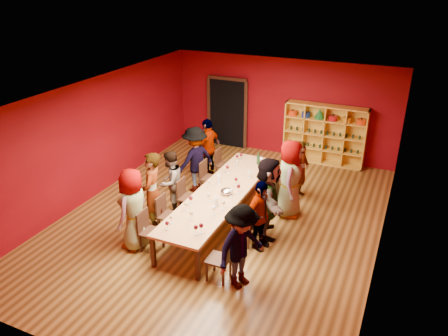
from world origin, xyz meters
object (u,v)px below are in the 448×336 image
at_px(chair_person_right_3, 271,192).
at_px(wine_bottle, 258,160).
at_px(person_left_3, 195,160).
at_px(person_right_3, 290,179).
at_px(chair_person_left_2, 185,195).
at_px(chair_person_right_0, 222,257).
at_px(tasting_table, 222,193).
at_px(person_left_4, 208,148).
at_px(chair_person_left_1, 166,213).
at_px(person_left_1, 152,192).
at_px(person_left_0, 133,209).
at_px(shelving_unit, 325,131).
at_px(spittoon_bowl, 226,191).
at_px(person_right_0, 241,247).
at_px(chair_person_right_1, 248,224).
at_px(chair_person_left_0, 148,229).
at_px(person_right_4, 301,170).
at_px(chair_person_left_4, 222,162).
at_px(chair_person_right_4, 284,176).
at_px(person_right_1, 260,215).
at_px(chair_person_left_3, 207,175).
at_px(chair_person_right_2, 257,212).
at_px(person_right_2, 268,197).
at_px(person_left_2, 170,182).

height_order(chair_person_right_3, wine_bottle, wine_bottle).
distance_m(person_left_3, person_right_3, 2.60).
distance_m(chair_person_left_2, chair_person_right_0, 2.61).
distance_m(tasting_table, person_left_4, 2.40).
bearing_deg(chair_person_right_3, chair_person_left_1, -134.32).
bearing_deg(person_left_1, person_left_0, -18.72).
bearing_deg(wine_bottle, chair_person_left_1, -112.62).
distance_m(shelving_unit, spittoon_bowl, 4.57).
distance_m(chair_person_left_1, person_left_1, 0.53).
height_order(person_right_0, chair_person_right_1, person_right_0).
bearing_deg(person_left_1, chair_person_left_0, 4.86).
height_order(chair_person_right_0, person_right_0, person_right_0).
relative_size(person_left_1, person_right_4, 1.22).
relative_size(person_left_1, chair_person_right_0, 2.09).
xyz_separation_m(chair_person_right_3, spittoon_bowl, (-0.76, -0.95, 0.32)).
distance_m(shelving_unit, chair_person_left_4, 3.31).
bearing_deg(person_left_4, chair_person_right_4, 95.87).
bearing_deg(person_right_1, tasting_table, 77.65).
bearing_deg(person_right_1, shelving_unit, 15.47).
bearing_deg(chair_person_left_3, spittoon_bowl, -47.61).
height_order(person_right_1, person_right_4, person_right_1).
bearing_deg(tasting_table, chair_person_left_3, 130.01).
distance_m(shelving_unit, chair_person_right_2, 4.51).
bearing_deg(person_left_1, person_right_0, 49.93).
height_order(chair_person_left_3, chair_person_right_4, same).
height_order(shelving_unit, chair_person_left_3, shelving_unit).
bearing_deg(person_left_4, chair_person_left_3, 33.34).
bearing_deg(shelving_unit, chair_person_right_4, -101.24).
height_order(chair_person_left_1, chair_person_left_2, same).
bearing_deg(chair_person_right_4, spittoon_bowl, -111.21).
bearing_deg(chair_person_right_4, wine_bottle, -171.34).
bearing_deg(person_right_3, person_left_4, 55.56).
xyz_separation_m(chair_person_right_1, person_right_2, (0.25, 0.54, 0.42)).
relative_size(tasting_table, person_left_3, 2.55).
bearing_deg(chair_person_right_0, chair_person_left_3, 120.81).
bearing_deg(tasting_table, person_left_4, 123.42).
relative_size(person_left_1, person_left_2, 1.21).
relative_size(chair_person_right_3, person_right_4, 0.58).
bearing_deg(chair_person_left_4, person_right_4, -3.33).
height_order(chair_person_left_2, chair_person_right_3, same).
distance_m(person_right_2, spittoon_bowl, 1.01).
xyz_separation_m(chair_person_right_0, person_right_1, (0.26, 1.28, 0.27)).
distance_m(person_left_1, chair_person_right_2, 2.33).
bearing_deg(chair_person_right_1, chair_person_left_0, -150.78).
height_order(chair_person_left_4, chair_person_right_2, same).
height_order(chair_person_left_0, chair_person_right_0, same).
bearing_deg(chair_person_right_2, person_right_4, 77.75).
relative_size(tasting_table, chair_person_right_1, 5.06).
bearing_deg(shelving_unit, spittoon_bowl, -105.78).
bearing_deg(tasting_table, person_left_2, -175.99).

